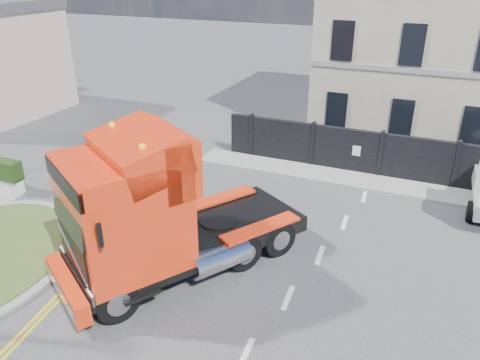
% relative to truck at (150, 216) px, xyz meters
% --- Properties ---
extents(ground, '(120.00, 120.00, 0.00)m').
position_rel_truck_xyz_m(ground, '(1.06, 0.99, -2.02)').
color(ground, '#424244').
rests_on(ground, ground).
extents(hoarding_fence, '(18.80, 0.25, 2.00)m').
position_rel_truck_xyz_m(hoarding_fence, '(7.61, 9.99, -1.02)').
color(hoarding_fence, black).
rests_on(hoarding_fence, ground).
extents(georgian_building, '(12.30, 10.30, 12.80)m').
position_rel_truck_xyz_m(georgian_building, '(7.06, 17.49, 3.75)').
color(georgian_building, '#C0B899').
rests_on(georgian_building, ground).
extents(pavement_far, '(20.00, 1.60, 0.12)m').
position_rel_truck_xyz_m(pavement_far, '(7.06, 9.09, -1.96)').
color(pavement_far, gray).
rests_on(pavement_far, ground).
extents(truck, '(6.36, 7.87, 4.52)m').
position_rel_truck_xyz_m(truck, '(0.00, 0.00, 0.00)').
color(truck, black).
rests_on(truck, ground).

